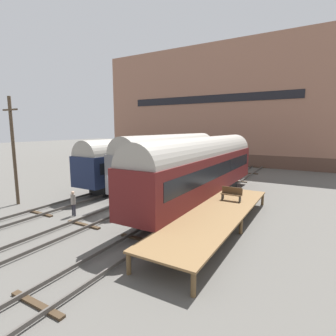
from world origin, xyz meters
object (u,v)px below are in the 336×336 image
(train_car_navy, at_px, (139,158))
(bench, at_px, (232,193))
(train_car_grey, at_px, (172,158))
(person_worker, at_px, (73,201))
(utility_pole, at_px, (14,150))
(train_car_maroon, at_px, (203,165))

(train_car_navy, distance_m, bench, 12.81)
(train_car_grey, distance_m, person_worker, 10.62)
(utility_pole, bearing_deg, bench, 20.79)
(person_worker, bearing_deg, bench, 31.13)
(train_car_grey, distance_m, bench, 8.78)
(train_car_maroon, height_order, bench, train_car_maroon)
(bench, distance_m, utility_pole, 16.61)
(train_car_grey, bearing_deg, train_car_maroon, -32.81)
(person_worker, bearing_deg, train_car_navy, 102.61)
(train_car_maroon, xyz_separation_m, person_worker, (-6.30, -7.44, -1.96))
(train_car_grey, xyz_separation_m, bench, (7.27, -4.68, -1.53))
(train_car_maroon, xyz_separation_m, utility_pole, (-12.39, -7.68, 1.30))
(train_car_maroon, bearing_deg, train_car_navy, 159.04)
(train_car_grey, relative_size, bench, 10.95)
(train_car_maroon, relative_size, train_car_grey, 1.20)
(train_car_grey, height_order, utility_pole, utility_pole)
(train_car_maroon, relative_size, utility_pole, 2.22)
(train_car_navy, relative_size, person_worker, 8.97)
(bench, relative_size, person_worker, 0.81)
(utility_pole, bearing_deg, person_worker, 2.30)
(train_car_grey, bearing_deg, utility_pole, -127.45)
(bench, height_order, utility_pole, utility_pole)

